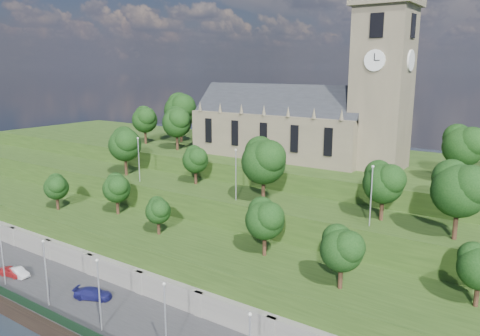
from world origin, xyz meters
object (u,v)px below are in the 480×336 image
Objects in this scene: church at (305,117)px; car_right at (93,293)px; car_middle at (18,272)px; car_left at (12,271)px.

church is 7.94× the size of car_right.
car_middle is at bearing -120.00° from church.
car_left is at bearing 115.71° from car_middle.
car_right is (-9.63, -39.25, -19.82)m from church.
car_left is at bearing 73.67° from car_right.
car_middle is 14.21m from car_right.
car_right is at bearing -103.79° from church.
car_right reaches higher than car_left.
church is at bearing -38.67° from car_right.
car_middle is (-23.72, -41.09, -19.87)m from church.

